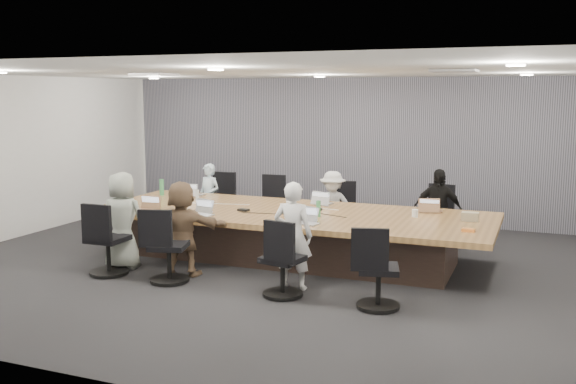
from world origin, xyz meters
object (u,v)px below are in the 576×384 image
at_px(person_0, 209,197).
at_px(laptop_4, 145,211).
at_px(laptop_0, 194,195).
at_px(chair_4, 108,245).
at_px(person_2, 333,207).
at_px(snack_packet, 468,230).
at_px(canvas_bag, 470,217).
at_px(mug_brown, 146,201).
at_px(conference_table, 290,233).
at_px(laptop_6, 308,224).
at_px(person_6, 293,235).
at_px(person_5, 182,228).
at_px(stapler, 298,220).
at_px(chair_6, 283,265).
at_px(laptop_5, 202,215).
at_px(bottle_green_left, 162,187).
at_px(person_4, 123,220).
at_px(chair_7, 379,275).
at_px(bottle_clear, 197,196).
at_px(laptop_2, 322,203).
at_px(person_3, 438,210).
at_px(chair_1, 269,209).
at_px(bottle_green_right, 318,209).
at_px(chair_5, 169,252).
at_px(chair_0, 218,205).
at_px(laptop_3, 432,211).
at_px(chair_3, 440,222).

xyz_separation_m(person_0, laptop_4, (0.08, -2.15, 0.13)).
bearing_deg(laptop_0, chair_4, 87.08).
distance_m(person_2, snack_packet, 3.02).
bearing_deg(canvas_bag, mug_brown, -173.52).
relative_size(conference_table, laptop_6, 21.19).
bearing_deg(person_6, person_5, -4.22).
xyz_separation_m(person_6, stapler, (-0.19, 0.66, 0.07)).
xyz_separation_m(chair_6, laptop_5, (-1.64, 0.90, 0.35)).
distance_m(bottle_green_left, snack_packet, 5.41).
distance_m(person_4, stapler, 2.52).
xyz_separation_m(chair_7, person_0, (-3.91, 3.05, 0.22)).
relative_size(person_0, mug_brown, 12.03).
height_order(laptop_6, bottle_clear, bottle_clear).
height_order(laptop_5, snack_packet, snack_packet).
height_order(laptop_2, laptop_5, same).
relative_size(conference_table, chair_7, 7.54).
height_order(chair_7, person_3, person_3).
bearing_deg(person_6, chair_1, -65.63).
height_order(chair_4, mug_brown, same).
bearing_deg(person_2, bottle_green_right, -84.20).
height_order(chair_5, chair_7, chair_5).
xyz_separation_m(bottle_green_left, snack_packet, (5.30, -1.06, -0.12)).
distance_m(chair_5, laptop_6, 1.90).
height_order(laptop_4, canvas_bag, canvas_bag).
bearing_deg(chair_0, mug_brown, 78.69).
distance_m(conference_table, person_6, 1.49).
bearing_deg(person_6, chair_6, 85.78).
xyz_separation_m(chair_5, bottle_clear, (-0.68, 1.96, 0.43)).
distance_m(laptop_6, snack_packet, 2.11).
bearing_deg(laptop_0, chair_5, 108.27).
height_order(laptop_3, snack_packet, snack_packet).
relative_size(chair_3, person_6, 0.58).
bearing_deg(laptop_5, chair_7, -5.05).
bearing_deg(conference_table, chair_7, -43.66).
relative_size(laptop_3, person_5, 0.24).
distance_m(person_3, person_5, 4.07).
bearing_deg(person_2, stapler, -90.51).
xyz_separation_m(person_5, bottle_green_right, (1.60, 1.12, 0.19)).
xyz_separation_m(mug_brown, stapler, (2.73, -0.38, -0.02)).
height_order(bottle_green_right, mug_brown, bottle_green_right).
bearing_deg(snack_packet, chair_4, -165.24).
height_order(person_2, laptop_6, person_2).
relative_size(laptop_0, bottle_clear, 1.81).
distance_m(laptop_0, laptop_2, 2.36).
height_order(conference_table, stapler, stapler).
relative_size(chair_7, laptop_0, 2.26).
bearing_deg(person_2, mug_brown, -151.97).
height_order(chair_6, person_2, person_2).
relative_size(laptop_2, mug_brown, 3.14).
relative_size(chair_3, laptop_0, 2.29).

